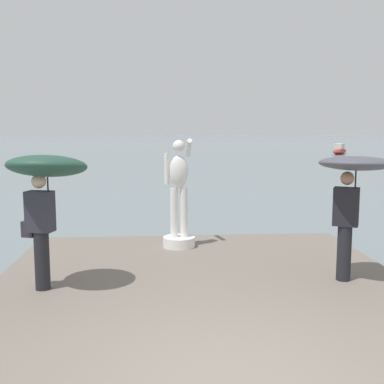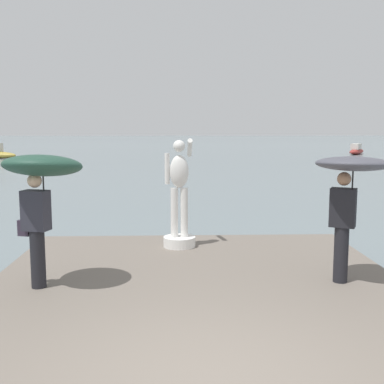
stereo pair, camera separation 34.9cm
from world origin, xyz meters
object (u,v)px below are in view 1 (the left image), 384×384
(boat_mid, at_px, (340,150))
(onlooker_left, at_px, (46,179))
(statue_white_figure, at_px, (179,205))
(onlooker_right, at_px, (353,180))

(boat_mid, bearing_deg, onlooker_left, -116.04)
(statue_white_figure, distance_m, onlooker_right, 3.59)
(onlooker_right, bearing_deg, boat_mid, 68.70)
(onlooker_right, height_order, boat_mid, onlooker_right)
(onlooker_right, bearing_deg, onlooker_left, -179.09)
(onlooker_left, xyz_separation_m, boat_mid, (22.85, 46.76, -1.61))
(onlooker_right, distance_m, boat_mid, 50.14)
(statue_white_figure, bearing_deg, onlooker_left, -129.97)
(onlooker_left, height_order, boat_mid, onlooker_left)
(statue_white_figure, bearing_deg, boat_mid, 64.86)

